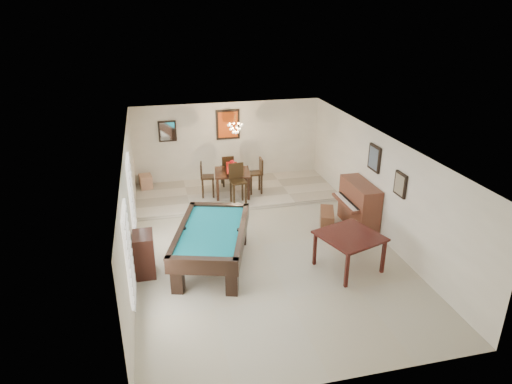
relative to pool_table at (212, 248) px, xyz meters
name	(u,v)px	position (x,y,z in m)	size (l,w,h in m)	color
ground_plane	(262,245)	(1.30, 0.65, -0.45)	(6.00, 9.00, 0.02)	beige
wall_back	(228,142)	(1.30, 5.15, 0.86)	(6.00, 0.04, 2.60)	silver
wall_front	(337,314)	(1.30, -3.85, 0.86)	(6.00, 0.04, 2.60)	silver
wall_left	(130,208)	(-1.70, 0.65, 0.86)	(0.04, 9.00, 2.60)	silver
wall_right	(379,185)	(4.30, 0.65, 0.86)	(0.04, 9.00, 2.60)	silver
ceiling	(262,142)	(1.30, 0.65, 2.16)	(6.00, 9.00, 0.04)	white
dining_step	(236,192)	(1.30, 3.90, -0.38)	(6.00, 2.50, 0.12)	beige
window_left_front	(129,254)	(-1.67, -1.55, 0.96)	(0.06, 1.00, 1.70)	white
window_left_rear	(131,193)	(-1.67, 1.25, 0.96)	(0.06, 1.00, 1.70)	white
pool_table	(212,248)	(0.00, 0.00, 0.00)	(1.44, 2.66, 0.89)	black
square_table	(349,252)	(2.90, -0.82, -0.03)	(1.21, 1.21, 0.83)	black
upright_piano	(354,205)	(3.87, 1.05, 0.16)	(0.82, 1.46, 1.21)	brown
piano_bench	(327,219)	(3.17, 1.13, -0.20)	(0.34, 0.87, 0.48)	brown
apothecary_chest	(144,254)	(-1.47, 0.00, 0.03)	(0.42, 0.64, 0.95)	black
dining_table	(232,181)	(1.14, 3.65, 0.10)	(1.02, 1.02, 0.85)	black
flower_vase	(232,164)	(1.14, 3.65, 0.64)	(0.14, 0.14, 0.24)	red
dining_chair_south	(238,185)	(1.18, 2.94, 0.26)	(0.43, 0.43, 1.17)	black
dining_chair_north	(227,170)	(1.12, 4.44, 0.17)	(0.37, 0.37, 0.99)	black
dining_chair_west	(208,180)	(0.41, 3.69, 0.20)	(0.39, 0.39, 1.04)	black
dining_chair_east	(255,176)	(1.84, 3.64, 0.21)	(0.40, 0.40, 1.07)	black
corner_bench	(146,181)	(-1.39, 4.81, -0.12)	(0.36, 0.45, 0.41)	tan
chandelier	(235,125)	(1.30, 3.85, 1.76)	(0.44, 0.44, 0.60)	#FFE5B2
back_painting	(228,125)	(1.30, 5.11, 1.46)	(0.75, 0.06, 0.95)	#D84C14
back_mirror	(167,131)	(-0.60, 5.11, 1.36)	(0.55, 0.06, 0.65)	white
right_picture_upper	(374,158)	(4.26, 0.95, 1.46)	(0.06, 0.55, 0.65)	slate
right_picture_lower	(400,184)	(4.26, -0.35, 1.26)	(0.06, 0.45, 0.55)	gray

